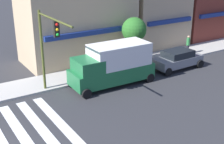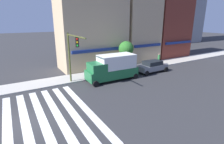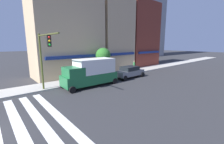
{
  "view_description": "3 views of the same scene",
  "coord_description": "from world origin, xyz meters",
  "px_view_note": "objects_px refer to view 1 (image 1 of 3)",
  "views": [
    {
      "loc": [
        -1.41,
        -13.2,
        9.05
      ],
      "look_at": [
        9.97,
        4.7,
        1.0
      ],
      "focal_mm": 50.0,
      "sensor_mm": 36.0,
      "label": 1
    },
    {
      "loc": [
        -0.26,
        -12.43,
        6.97
      ],
      "look_at": [
        9.97,
        4.7,
        1.0
      ],
      "focal_mm": 28.0,
      "sensor_mm": 36.0,
      "label": 2
    },
    {
      "loc": [
        1.22,
        -9.35,
        4.73
      ],
      "look_at": [
        13.2,
        4.7,
        1.2
      ],
      "focal_mm": 24.0,
      "sensor_mm": 36.0,
      "label": 3
    }
  ],
  "objects_px": {
    "sedan_grey": "(177,59)",
    "pedestrian_green_top": "(188,44)",
    "street_tree": "(134,30)",
    "box_truck_green": "(113,64)",
    "traffic_signal": "(48,40)"
  },
  "relations": [
    {
      "from": "box_truck_green",
      "to": "street_tree",
      "type": "height_order",
      "value": "street_tree"
    },
    {
      "from": "street_tree",
      "to": "pedestrian_green_top",
      "type": "bearing_deg",
      "value": -5.8
    },
    {
      "from": "street_tree",
      "to": "box_truck_green",
      "type": "bearing_deg",
      "value": -144.26
    },
    {
      "from": "traffic_signal",
      "to": "box_truck_green",
      "type": "bearing_deg",
      "value": -5.69
    },
    {
      "from": "sedan_grey",
      "to": "pedestrian_green_top",
      "type": "distance_m",
      "value": 4.08
    },
    {
      "from": "sedan_grey",
      "to": "pedestrian_green_top",
      "type": "xyz_separation_m",
      "value": [
        3.43,
        2.2,
        0.23
      ]
    },
    {
      "from": "traffic_signal",
      "to": "box_truck_green",
      "type": "distance_m",
      "value": 5.19
    },
    {
      "from": "street_tree",
      "to": "traffic_signal",
      "type": "bearing_deg",
      "value": -164.6
    },
    {
      "from": "pedestrian_green_top",
      "to": "box_truck_green",
      "type": "bearing_deg",
      "value": -130.04
    },
    {
      "from": "pedestrian_green_top",
      "to": "street_tree",
      "type": "distance_m",
      "value": 6.28
    },
    {
      "from": "sedan_grey",
      "to": "street_tree",
      "type": "distance_m",
      "value": 4.36
    },
    {
      "from": "box_truck_green",
      "to": "traffic_signal",
      "type": "bearing_deg",
      "value": 175.82
    },
    {
      "from": "traffic_signal",
      "to": "sedan_grey",
      "type": "bearing_deg",
      "value": -2.39
    },
    {
      "from": "box_truck_green",
      "to": "pedestrian_green_top",
      "type": "xyz_separation_m",
      "value": [
        9.81,
        2.2,
        -0.51
      ]
    },
    {
      "from": "traffic_signal",
      "to": "sedan_grey",
      "type": "height_order",
      "value": "traffic_signal"
    }
  ]
}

